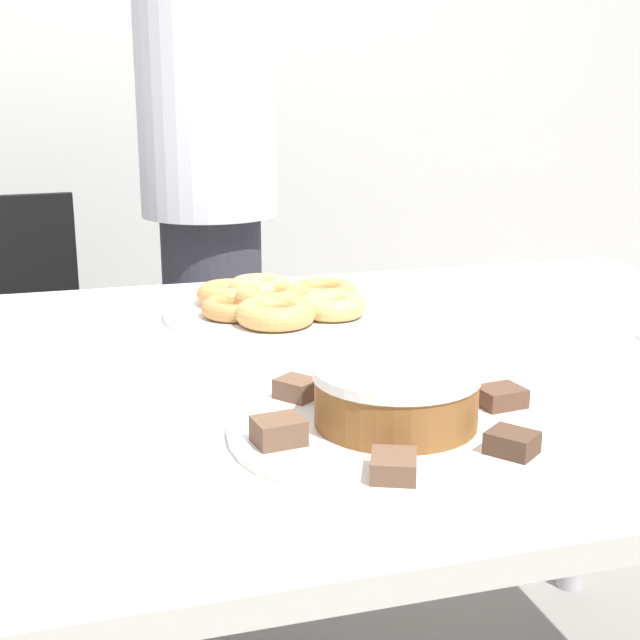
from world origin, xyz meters
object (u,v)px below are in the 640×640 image
object	(u,v)px
plate_cake	(395,428)
frosted_cake	(396,395)
office_chair_left	(7,399)
plate_donuts	(270,312)
person_standing	(209,190)

from	to	relation	value
plate_cake	frosted_cake	world-z (taller)	frosted_cake
office_chair_left	plate_donuts	distance (m)	0.94
person_standing	plate_donuts	distance (m)	0.64
person_standing	plate_cake	size ratio (longest dim) A/B	4.56
person_standing	office_chair_left	world-z (taller)	person_standing
office_chair_left	plate_donuts	xyz separation A→B (m)	(0.48, -0.72, 0.36)
office_chair_left	plate_cake	bearing A→B (deg)	-73.34
person_standing	frosted_cake	distance (m)	1.17
office_chair_left	plate_donuts	world-z (taller)	office_chair_left
plate_cake	frosted_cake	size ratio (longest dim) A/B	2.03
person_standing	frosted_cake	world-z (taller)	person_standing
plate_donuts	office_chair_left	bearing A→B (deg)	123.48
frosted_cake	office_chair_left	bearing A→B (deg)	111.39
plate_cake	frosted_cake	distance (m)	0.04
office_chair_left	frosted_cake	size ratio (longest dim) A/B	4.79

